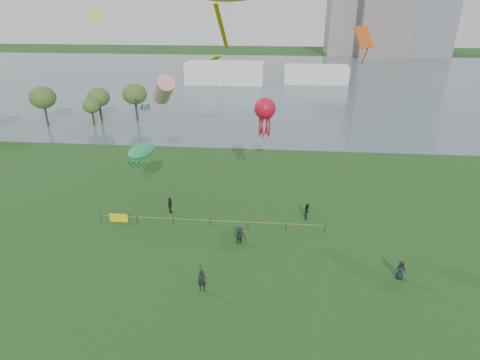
{
  "coord_description": "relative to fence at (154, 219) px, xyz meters",
  "views": [
    {
      "loc": [
        2.78,
        -21.0,
        21.99
      ],
      "look_at": [
        0.0,
        10.0,
        8.0
      ],
      "focal_mm": 30.0,
      "sensor_mm": 36.0,
      "label": 1
    }
  ],
  "objects": [
    {
      "name": "kite_delta",
      "position": [
        17.81,
        -9.74,
        18.2
      ],
      "size": [
        4.02,
        12.72,
        20.51
      ],
      "rotation": [
        0.0,
        0.0,
        -0.17
      ],
      "color": "#3F3F42"
    },
    {
      "name": "spectator_c",
      "position": [
        1.11,
        2.69,
        0.38
      ],
      "size": [
        0.5,
        1.11,
        1.86
      ],
      "primitive_type": "imported",
      "rotation": [
        0.0,
        0.0,
        1.53
      ],
      "color": "black",
      "rests_on": "ground_plane"
    },
    {
      "name": "spectator_f",
      "position": [
        7.05,
        -10.17,
        0.4
      ],
      "size": [
        0.73,
        0.5,
        1.92
      ],
      "primitive_type": "imported",
      "rotation": [
        0.0,
        0.0,
        0.07
      ],
      "color": "black",
      "rests_on": "ground_plane"
    },
    {
      "name": "pavilion_left",
      "position": [
        -2.24,
        79.59,
        2.45
      ],
      "size": [
        22.0,
        8.0,
        6.0
      ],
      "primitive_type": "cube",
      "color": "white",
      "rests_on": "ground_plane"
    },
    {
      "name": "trees",
      "position": [
        -26.01,
        34.98,
        4.51
      ],
      "size": [
        28.29,
        15.79,
        7.45
      ],
      "color": "#372319",
      "rests_on": "ground_plane"
    },
    {
      "name": "lake",
      "position": [
        9.76,
        84.59,
        -0.53
      ],
      "size": [
        400.0,
        120.0,
        0.08
      ],
      "primitive_type": "cube",
      "color": "slate",
      "rests_on": "ground_plane"
    },
    {
      "name": "spectator_d",
      "position": [
        23.74,
        -7.18,
        0.33
      ],
      "size": [
        0.92,
        0.65,
        1.77
      ],
      "primitive_type": "imported",
      "rotation": [
        0.0,
        0.0,
        -0.11
      ],
      "color": "black",
      "rests_on": "ground_plane"
    },
    {
      "name": "spectator_g",
      "position": [
        16.45,
        2.66,
        0.35
      ],
      "size": [
        0.77,
        0.94,
        1.8
      ],
      "primitive_type": "imported",
      "rotation": [
        0.0,
        0.0,
        1.47
      ],
      "color": "black",
      "rests_on": "ground_plane"
    },
    {
      "name": "kite_windsock",
      "position": [
        0.64,
        5.36,
        12.74
      ],
      "size": [
        4.26,
        5.88,
        15.22
      ],
      "rotation": [
        0.0,
        0.0,
        0.04
      ],
      "color": "#3F3F42"
    },
    {
      "name": "pavilion_right",
      "position": [
        23.76,
        82.59,
        1.95
      ],
      "size": [
        18.0,
        7.0,
        5.0
      ],
      "primitive_type": "cube",
      "color": "white",
      "rests_on": "ground_plane"
    },
    {
      "name": "building_low",
      "position": [
        41.76,
        152.59,
        13.45
      ],
      "size": [
        16.0,
        18.0,
        28.0
      ],
      "primitive_type": "cube",
      "color": "slate",
      "rests_on": "ground_plane"
    },
    {
      "name": "building_mid",
      "position": [
        55.76,
        146.59,
        18.45
      ],
      "size": [
        20.0,
        20.0,
        38.0
      ],
      "primitive_type": "cube",
      "color": "slate",
      "rests_on": "ground_plane"
    },
    {
      "name": "kite_creature",
      "position": [
        -1.86,
        3.58,
        6.46
      ],
      "size": [
        2.65,
        8.01,
        7.51
      ],
      "rotation": [
        0.0,
        0.0,
        -0.43
      ],
      "color": "#3F3F42"
    },
    {
      "name": "fence",
      "position": [
        0.0,
        0.0,
        0.0
      ],
      "size": [
        24.07,
        0.07,
        1.05
      ],
      "color": "black",
      "rests_on": "ground_plane"
    },
    {
      "name": "spectator_b",
      "position": [
        9.56,
        -2.85,
        0.32
      ],
      "size": [
        1.2,
        0.78,
        1.75
      ],
      "primitive_type": "imported",
      "rotation": [
        0.0,
        0.0,
        -0.12
      ],
      "color": "black",
      "rests_on": "ground_plane"
    },
    {
      "name": "ground_plane",
      "position": [
        9.76,
        -15.41,
        -0.55
      ],
      "size": [
        400.0,
        400.0,
        0.0
      ],
      "primitive_type": "plane",
      "color": "#123711"
    },
    {
      "name": "spectator_a",
      "position": [
        9.55,
        -2.75,
        0.31
      ],
      "size": [
        1.03,
        0.93,
        1.73
      ],
      "primitive_type": "imported",
      "rotation": [
        0.0,
        0.0,
        0.4
      ],
      "color": "black",
      "rests_on": "ground_plane"
    },
    {
      "name": "kite_octopus",
      "position": [
        11.49,
        3.78,
        11.3
      ],
      "size": [
        2.19,
        9.28,
        13.03
      ],
      "rotation": [
        0.0,
        0.0,
        0.42
      ],
      "color": "#3F3F42"
    }
  ]
}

